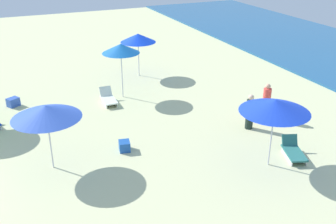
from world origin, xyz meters
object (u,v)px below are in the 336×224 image
(cooler_box_1, at_px, (13,102))
(umbrella_4, at_px, (121,49))
(umbrella_2, at_px, (275,106))
(beachgoer_1, at_px, (250,113))
(cooler_box_0, at_px, (124,146))
(lounge_chair_4_0, at_px, (108,99))
(umbrella_5, at_px, (138,38))
(umbrella_0, at_px, (46,112))
(beachgoer_2, at_px, (266,103))
(lounge_chair_2_0, at_px, (293,151))

(cooler_box_1, bearing_deg, umbrella_4, -39.99)
(cooler_box_1, bearing_deg, umbrella_2, -78.90)
(beachgoer_1, bearing_deg, cooler_box_0, 38.74)
(lounge_chair_4_0, distance_m, beachgoer_1, 6.84)
(umbrella_5, bearing_deg, umbrella_0, -36.82)
(lounge_chair_4_0, xyz_separation_m, beachgoer_2, (4.45, 5.87, 0.53))
(umbrella_4, xyz_separation_m, beachgoer_2, (4.94, 4.98, -1.71))
(umbrella_4, bearing_deg, umbrella_0, -38.37)
(beachgoer_1, bearing_deg, umbrella_2, 111.56)
(cooler_box_0, bearing_deg, umbrella_5, 167.32)
(umbrella_0, height_order, lounge_chair_4_0, umbrella_0)
(beachgoer_1, height_order, cooler_box_0, beachgoer_1)
(lounge_chair_4_0, xyz_separation_m, beachgoer_1, (4.98, 4.66, 0.49))
(lounge_chair_2_0, relative_size, lounge_chair_4_0, 1.03)
(umbrella_4, relative_size, umbrella_5, 1.12)
(umbrella_2, bearing_deg, umbrella_0, -111.98)
(lounge_chair_2_0, distance_m, umbrella_5, 11.24)
(umbrella_2, xyz_separation_m, cooler_box_1, (-9.12, -7.89, -2.06))
(umbrella_5, distance_m, beachgoer_1, 8.59)
(lounge_chair_2_0, height_order, beachgoer_2, beachgoer_2)
(umbrella_2, height_order, beachgoer_2, umbrella_2)
(lounge_chair_4_0, bearing_deg, umbrella_2, -63.26)
(umbrella_0, relative_size, beachgoer_2, 1.45)
(umbrella_0, relative_size, lounge_chair_2_0, 1.63)
(umbrella_2, height_order, cooler_box_1, umbrella_2)
(umbrella_5, bearing_deg, lounge_chair_2_0, 10.92)
(umbrella_2, distance_m, beachgoer_2, 4.21)
(lounge_chair_4_0, relative_size, cooler_box_1, 2.69)
(lounge_chair_2_0, bearing_deg, umbrella_5, 120.81)
(umbrella_0, height_order, beachgoer_2, umbrella_0)
(cooler_box_0, bearing_deg, lounge_chair_2_0, 72.85)
(umbrella_2, relative_size, cooler_box_1, 4.77)
(umbrella_4, bearing_deg, lounge_chair_2_0, 25.90)
(lounge_chair_4_0, bearing_deg, umbrella_5, 51.31)
(umbrella_0, distance_m, cooler_box_0, 3.30)
(beachgoer_1, xyz_separation_m, beachgoer_2, (-0.53, 1.20, 0.04))
(umbrella_2, distance_m, umbrella_5, 11.00)
(cooler_box_0, bearing_deg, beachgoer_2, 102.86)
(umbrella_0, xyz_separation_m, umbrella_2, (2.84, 7.03, 0.13))
(umbrella_5, distance_m, cooler_box_1, 7.46)
(lounge_chair_2_0, distance_m, beachgoer_2, 3.37)
(lounge_chair_2_0, xyz_separation_m, umbrella_5, (-10.87, -2.10, 1.96))
(umbrella_4, xyz_separation_m, beachgoer_1, (5.47, 3.77, -1.76))
(umbrella_5, relative_size, beachgoer_2, 1.49)
(beachgoer_2, bearing_deg, umbrella_2, 175.76)
(lounge_chair_4_0, bearing_deg, umbrella_4, 30.19)
(umbrella_2, distance_m, cooler_box_0, 5.69)
(lounge_chair_4_0, height_order, beachgoer_1, beachgoer_1)
(beachgoer_2, xyz_separation_m, cooler_box_0, (0.26, -6.56, -0.57))
(umbrella_2, height_order, lounge_chair_2_0, umbrella_2)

